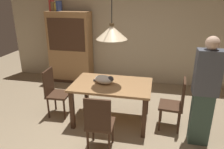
# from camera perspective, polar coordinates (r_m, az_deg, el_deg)

# --- Properties ---
(ground) EXTENTS (10.00, 10.00, 0.00)m
(ground) POSITION_cam_1_polar(r_m,az_deg,el_deg) (3.76, -2.90, -16.21)
(ground) COLOR #998466
(back_wall) EXTENTS (6.40, 0.10, 2.90)m
(back_wall) POSITION_cam_1_polar(r_m,az_deg,el_deg) (5.67, 3.87, 12.34)
(back_wall) COLOR beige
(back_wall) RESTS_ON ground
(dining_table) EXTENTS (1.40, 0.90, 0.75)m
(dining_table) POSITION_cam_1_polar(r_m,az_deg,el_deg) (3.88, -0.06, -3.83)
(dining_table) COLOR #A87A4C
(dining_table) RESTS_ON ground
(chair_left_side) EXTENTS (0.42, 0.42, 0.93)m
(chair_left_side) POSITION_cam_1_polar(r_m,az_deg,el_deg) (4.30, -14.98, -4.09)
(chair_left_side) COLOR #472D1E
(chair_left_side) RESTS_ON ground
(chair_near_front) EXTENTS (0.42, 0.42, 0.93)m
(chair_near_front) POSITION_cam_1_polar(r_m,az_deg,el_deg) (3.20, -3.40, -12.43)
(chair_near_front) COLOR #472D1E
(chair_near_front) RESTS_ON ground
(chair_right_side) EXTENTS (0.43, 0.43, 0.93)m
(chair_right_side) POSITION_cam_1_polar(r_m,az_deg,el_deg) (3.88, 16.54, -7.00)
(chair_right_side) COLOR #472D1E
(chair_right_side) RESTS_ON ground
(cat_sleeping) EXTENTS (0.40, 0.30, 0.16)m
(cat_sleeping) POSITION_cam_1_polar(r_m,az_deg,el_deg) (3.83, -2.04, -1.33)
(cat_sleeping) COLOR silver
(cat_sleeping) RESTS_ON dining_table
(pendant_lamp) EXTENTS (0.52, 0.52, 1.30)m
(pendant_lamp) POSITION_cam_1_polar(r_m,az_deg,el_deg) (3.59, -0.07, 11.10)
(pendant_lamp) COLOR beige
(hutch_bookcase) EXTENTS (1.12, 0.45, 1.85)m
(hutch_bookcase) POSITION_cam_1_polar(r_m,az_deg,el_deg) (5.85, -10.88, 6.67)
(hutch_bookcase) COLOR #A87A4C
(hutch_bookcase) RESTS_ON ground
(book_red_tall) EXTENTS (0.04, 0.22, 0.28)m
(book_red_tall) POSITION_cam_1_polar(r_m,az_deg,el_deg) (5.88, -15.67, 17.24)
(book_red_tall) COLOR #B73833
(book_red_tall) RESTS_ON hutch_bookcase
(book_brown_thick) EXTENTS (0.06, 0.24, 0.22)m
(book_brown_thick) POSITION_cam_1_polar(r_m,az_deg,el_deg) (5.85, -15.03, 16.99)
(book_brown_thick) COLOR brown
(book_brown_thick) RESTS_ON hutch_bookcase
(book_yellow_short) EXTENTS (0.04, 0.20, 0.18)m
(book_yellow_short) POSITION_cam_1_polar(r_m,az_deg,el_deg) (5.82, -14.37, 16.83)
(book_yellow_short) COLOR gold
(book_yellow_short) RESTS_ON hutch_bookcase
(book_blue_wide) EXTENTS (0.06, 0.24, 0.24)m
(book_blue_wide) POSITION_cam_1_polar(r_m,az_deg,el_deg) (5.79, -13.80, 17.16)
(book_blue_wide) COLOR #384C93
(book_blue_wide) RESTS_ON hutch_bookcase
(person_standing) EXTENTS (0.36, 0.22, 1.72)m
(person_standing) POSITION_cam_1_polar(r_m,az_deg,el_deg) (3.50, 23.23, -4.48)
(person_standing) COLOR #3D564C
(person_standing) RESTS_ON ground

